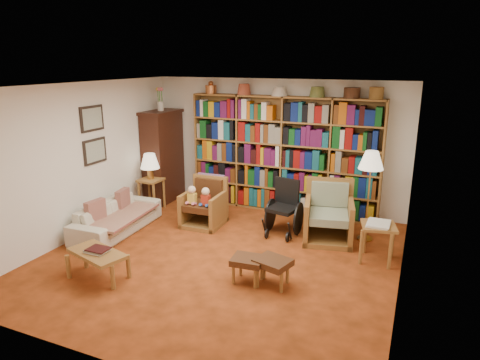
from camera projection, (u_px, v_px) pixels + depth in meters
The scene contains 23 objects.
floor at pixel (221, 257), 6.38m from camera, with size 5.00×5.00×0.00m, color #AB461A.
ceiling at pixel (218, 86), 5.70m from camera, with size 5.00×5.00×0.00m, color white.
wall_back at pixel (276, 145), 8.25m from camera, with size 5.00×5.00×0.00m, color white.
wall_front at pixel (98, 244), 3.83m from camera, with size 5.00×5.00×0.00m, color white.
wall_left at pixel (82, 160), 6.98m from camera, with size 5.00×5.00×0.00m, color white.
wall_right at pixel (408, 198), 5.09m from camera, with size 5.00×5.00×0.00m, color white.
bookshelf at pixel (283, 152), 8.04m from camera, with size 3.60×0.30×2.42m.
curio_cabinet at pixel (163, 155), 8.74m from camera, with size 0.50×0.95×2.40m.
framed_pictures at pixel (93, 135), 7.14m from camera, with size 0.03×0.52×0.97m.
sofa at pixel (117, 217), 7.26m from camera, with size 0.69×1.76×0.51m, color beige.
sofa_throw at pixel (119, 215), 7.23m from camera, with size 0.76×1.42×0.04m, color beige.
cushion_left at pixel (123, 199), 7.57m from camera, with size 0.11×0.35×0.35m, color maroon.
cushion_right at pixel (96, 212), 6.95m from camera, with size 0.12×0.36×0.36m, color maroon.
side_table_lamp at pixel (151, 187), 8.29m from camera, with size 0.43×0.43×0.62m.
table_lamp at pixel (150, 162), 8.16m from camera, with size 0.37×0.37×0.50m.
armchair_leather at pixel (206, 205), 7.60m from camera, with size 0.69×0.74×0.85m.
armchair_sage at pixel (330, 217), 6.96m from camera, with size 0.93×0.95×0.96m.
wheelchair at pixel (284, 209), 7.19m from camera, with size 0.53×0.73×0.92m.
floor_lamp at pixel (371, 164), 6.66m from camera, with size 0.39×0.39×1.47m.
side_table_papers at pixel (378, 231), 6.14m from camera, with size 0.57×0.57×0.59m.
footstool_a at pixel (248, 262), 5.60m from camera, with size 0.43×0.38×0.35m.
footstool_b at pixel (273, 264), 5.51m from camera, with size 0.52×0.47×0.37m.
coffee_table at pixel (97, 255), 5.68m from camera, with size 0.91×0.63×0.44m.
Camera 1 is at (2.56, -5.24, 2.84)m, focal length 32.00 mm.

